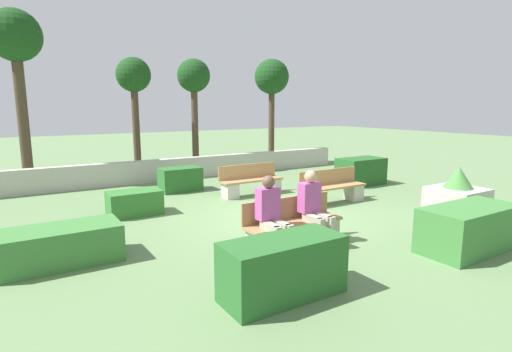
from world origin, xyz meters
name	(u,v)px	position (x,y,z in m)	size (l,w,h in m)	color
ground_plane	(277,217)	(0.00, 0.00, 0.00)	(60.00, 60.00, 0.00)	#607F51
perimeter_wall	(183,168)	(0.00, 5.68, 0.36)	(12.94, 0.30, 0.73)	#B7B2A8
bench_front	(293,228)	(-0.79, -1.67, 0.33)	(1.90, 0.48, 0.86)	#A37A4C
bench_left_side	(332,190)	(2.02, 0.38, 0.33)	(1.91, 0.48, 0.86)	#A37A4C
bench_right_side	(251,183)	(0.70, 2.28, 0.33)	(1.85, 0.49, 0.86)	#A37A4C
person_seated_man	(314,204)	(-0.45, -1.80, 0.75)	(0.38, 0.64, 1.35)	#B2A893
person_seated_woman	(272,212)	(-1.35, -1.81, 0.74)	(0.38, 0.64, 1.34)	#B2A893
hedge_block_near_left	(361,171)	(4.47, 1.76, 0.42)	(1.49, 0.86, 0.85)	#235623
hedge_block_near_right	(469,228)	(1.69, -3.45, 0.39)	(1.88, 0.88, 0.78)	#3D7A38
hedge_block_mid_left	(180,179)	(-0.80, 3.85, 0.35)	(1.18, 0.68, 0.69)	#286028
hedge_block_mid_right	(135,203)	(-2.65, 1.93, 0.28)	(1.18, 0.70, 0.56)	#33702D
hedge_block_far_left	(283,268)	(-2.08, -3.15, 0.40)	(1.65, 0.70, 0.79)	#286028
hedge_block_far_right	(61,246)	(-4.44, -0.38, 0.30)	(1.81, 0.86, 0.60)	#3D7A38
planter_corner_left	(457,197)	(3.56, -2.05, 0.44)	(1.07, 1.07, 1.14)	#B7B2A8
tree_leftmost	(15,44)	(-4.57, 7.15, 4.30)	(1.55, 1.55, 5.33)	#473828
tree_center_left	(134,81)	(-1.07, 7.36, 3.36)	(1.21, 1.21, 4.17)	#473828
tree_center_right	(194,81)	(1.02, 6.93, 3.40)	(1.22, 1.22, 4.20)	#473828
tree_rightmost	(272,80)	(4.50, 6.93, 3.54)	(1.43, 1.43, 4.39)	#473828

